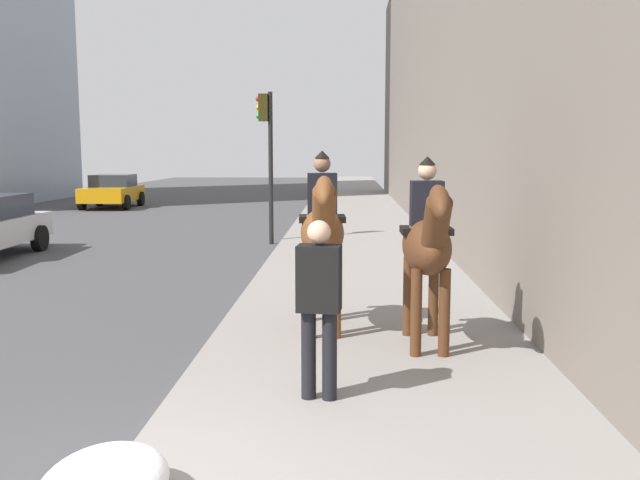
% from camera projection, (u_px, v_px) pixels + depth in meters
% --- Properties ---
extents(mounted_horse_near, '(2.15, 0.65, 2.34)m').
position_uv_depth(mounted_horse_near, '(322.00, 231.00, 8.85)').
color(mounted_horse_near, brown).
rests_on(mounted_horse_near, sidewalk_slab).
extents(mounted_horse_far, '(2.15, 0.61, 2.27)m').
position_uv_depth(mounted_horse_far, '(427.00, 243.00, 8.10)').
color(mounted_horse_far, '#4C2B16').
rests_on(mounted_horse_far, sidewalk_slab).
extents(pedestrian_greeting, '(0.31, 0.43, 1.70)m').
position_uv_depth(pedestrian_greeting, '(319.00, 298.00, 6.41)').
color(pedestrian_greeting, black).
rests_on(pedestrian_greeting, sidewalk_slab).
extents(car_mid_lane, '(3.88, 2.20, 1.44)m').
position_uv_depth(car_mid_lane, '(112.00, 191.00, 29.86)').
color(car_mid_lane, orange).
rests_on(car_mid_lane, ground).
extents(traffic_light_near_curb, '(0.20, 0.44, 3.97)m').
position_uv_depth(traffic_light_near_curb, '(267.00, 143.00, 17.91)').
color(traffic_light_near_curb, black).
rests_on(traffic_light_near_curb, ground).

